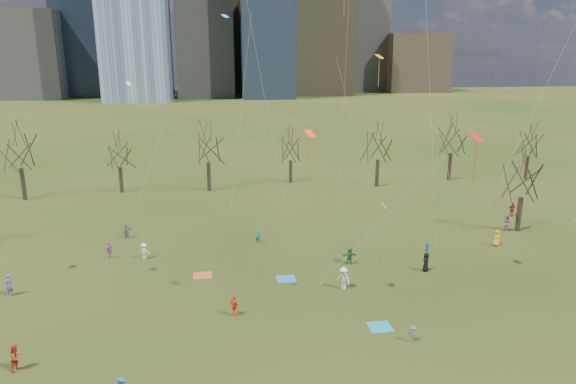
{
  "coord_description": "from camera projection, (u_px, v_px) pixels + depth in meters",
  "views": [
    {
      "loc": [
        -6.28,
        -30.32,
        18.55
      ],
      "look_at": [
        0.0,
        12.0,
        7.0
      ],
      "focal_mm": 32.0,
      "sensor_mm": 36.0,
      "label": 1
    }
  ],
  "objects": [
    {
      "name": "person_5",
      "position": [
        349.0,
        256.0,
        46.61
      ],
      "size": [
        1.49,
        0.61,
        1.57
      ],
      "primitive_type": "imported",
      "rotation": [
        0.0,
        0.0,
        3.04
      ],
      "color": "#1A7533",
      "rests_on": "ground"
    },
    {
      "name": "person_10",
      "position": [
        512.0,
        209.0,
        60.41
      ],
      "size": [
        1.02,
        0.5,
        1.68
      ],
      "primitive_type": "imported",
      "rotation": [
        0.0,
        0.0,
        0.1
      ],
      "color": "#A4172C",
      "rests_on": "ground"
    },
    {
      "name": "person_4",
      "position": [
        234.0,
        306.0,
        37.4
      ],
      "size": [
        0.86,
        0.97,
        1.58
      ],
      "primitive_type": "imported",
      "rotation": [
        0.0,
        0.0,
        2.21
      ],
      "color": "#F4411B",
      "rests_on": "ground"
    },
    {
      "name": "person_14",
      "position": [
        507.0,
        223.0,
        55.48
      ],
      "size": [
        1.05,
        1.02,
        1.7
      ],
      "primitive_type": "imported",
      "rotation": [
        0.0,
        0.0,
        2.44
      ],
      "color": "#8C4C99",
      "rests_on": "ground"
    },
    {
      "name": "kites_airborne",
      "position": [
        362.0,
        99.0,
        45.47
      ],
      "size": [
        65.53,
        37.75,
        35.26
      ],
      "color": "#FF4315",
      "rests_on": "ground"
    },
    {
      "name": "person_13",
      "position": [
        258.0,
        236.0,
        51.83
      ],
      "size": [
        0.69,
        0.66,
        1.58
      ],
      "primitive_type": "imported",
      "rotation": [
        0.0,
        0.0,
        2.46
      ],
      "color": "#1A765C",
      "rests_on": "ground"
    },
    {
      "name": "person_12",
      "position": [
        497.0,
        238.0,
        51.04
      ],
      "size": [
        0.72,
        0.92,
        1.65
      ],
      "primitive_type": "imported",
      "rotation": [
        0.0,
        0.0,
        1.84
      ],
      "color": "#FFAB1C",
      "rests_on": "ground"
    },
    {
      "name": "person_7",
      "position": [
        9.0,
        285.0,
        40.49
      ],
      "size": [
        0.63,
        0.76,
        1.79
      ],
      "primitive_type": "imported",
      "rotation": [
        0.0,
        0.0,
        4.34
      ],
      "color": "#6F4489",
      "rests_on": "ground"
    },
    {
      "name": "person_2",
      "position": [
        16.0,
        357.0,
        30.9
      ],
      "size": [
        0.94,
        1.03,
        1.72
      ],
      "primitive_type": "imported",
      "rotation": [
        0.0,
        0.0,
        1.15
      ],
      "color": "#A53017",
      "rests_on": "ground"
    },
    {
      "name": "downtown_skyline",
      "position": [
        216.0,
        6.0,
        225.34
      ],
      "size": [
        212.5,
        78.0,
        118.0
      ],
      "color": "slate",
      "rests_on": "ground"
    },
    {
      "name": "person_8",
      "position": [
        427.0,
        248.0,
        49.13
      ],
      "size": [
        0.64,
        0.64,
        1.05
      ],
      "primitive_type": "imported",
      "rotation": [
        0.0,
        0.0,
        5.51
      ],
      "color": "#2760AC",
      "rests_on": "ground"
    },
    {
      "name": "person_11",
      "position": [
        127.0,
        231.0,
        53.14
      ],
      "size": [
        1.27,
        1.47,
        1.6
      ],
      "primitive_type": "imported",
      "rotation": [
        0.0,
        0.0,
        0.92
      ],
      "color": "slate",
      "rests_on": "ground"
    },
    {
      "name": "person_15",
      "position": [
        144.0,
        251.0,
        47.81
      ],
      "size": [
        1.14,
        0.92,
        1.54
      ],
      "primitive_type": "imported",
      "rotation": [
        0.0,
        0.0,
        2.73
      ],
      "color": "silver",
      "rests_on": "ground"
    },
    {
      "name": "bare_tree_row",
      "position": [
        260.0,
        150.0,
        68.62
      ],
      "size": [
        113.04,
        29.8,
        9.5
      ],
      "color": "black",
      "rests_on": "ground"
    },
    {
      "name": "blanket_navy",
      "position": [
        286.0,
        279.0,
        43.66
      ],
      "size": [
        1.6,
        1.5,
        0.03
      ],
      "primitive_type": "cube",
      "color": "#2564AD",
      "rests_on": "ground"
    },
    {
      "name": "person_16",
      "position": [
        110.0,
        250.0,
        48.04
      ],
      "size": [
        0.75,
        0.97,
        1.54
      ],
      "primitive_type": "imported",
      "rotation": [
        0.0,
        0.0,
        4.23
      ],
      "color": "#8C4C99",
      "rests_on": "ground"
    },
    {
      "name": "blanket_teal",
      "position": [
        380.0,
        327.0,
        36.0
      ],
      "size": [
        1.6,
        1.5,
        0.03
      ],
      "primitive_type": "cube",
      "color": "teal",
      "rests_on": "ground"
    },
    {
      "name": "person_9",
      "position": [
        343.0,
        278.0,
        41.62
      ],
      "size": [
        1.32,
        1.38,
        1.88
      ],
      "primitive_type": "imported",
      "rotation": [
        0.0,
        0.0,
        5.42
      ],
      "color": "silver",
      "rests_on": "ground"
    },
    {
      "name": "ground",
      "position": [
        314.0,
        337.0,
        34.68
      ],
      "size": [
        500.0,
        500.0,
        0.0
      ],
      "primitive_type": "plane",
      "color": "black",
      "rests_on": "ground"
    },
    {
      "name": "person_6",
      "position": [
        426.0,
        262.0,
        45.09
      ],
      "size": [
        0.95,
        0.99,
        1.7
      ],
      "primitive_type": "imported",
      "rotation": [
        0.0,
        0.0,
        4.0
      ],
      "color": "black",
      "rests_on": "ground"
    },
    {
      "name": "blanket_crimson",
      "position": [
        203.0,
        275.0,
        44.35
      ],
      "size": [
        1.6,
        1.5,
        0.03
      ],
      "primitive_type": "cube",
      "color": "#BA4625",
      "rests_on": "ground"
    },
    {
      "name": "person_3",
      "position": [
        413.0,
        334.0,
        34.07
      ],
      "size": [
        0.79,
        0.84,
        1.14
      ],
      "primitive_type": "imported",
      "rotation": [
        0.0,
        0.0,
        2.23
      ],
      "color": "#5D5F62",
      "rests_on": "ground"
    }
  ]
}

